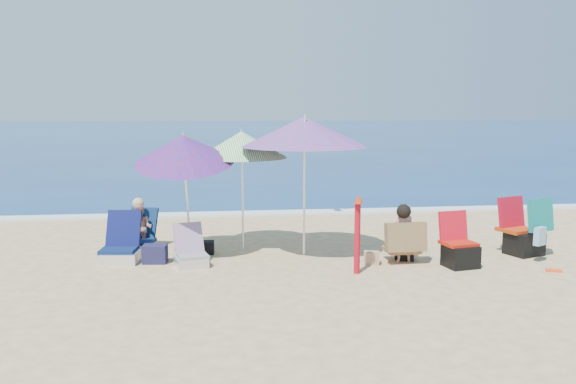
{
  "coord_description": "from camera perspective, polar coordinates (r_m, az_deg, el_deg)",
  "views": [
    {
      "loc": [
        -1.46,
        -8.53,
        2.49
      ],
      "look_at": [
        -0.3,
        1.0,
        1.1
      ],
      "focal_mm": 37.56,
      "sensor_mm": 36.0,
      "label": 1
    }
  ],
  "objects": [
    {
      "name": "orange_item",
      "position": [
        9.98,
        23.88,
        -6.83
      ],
      "size": [
        0.25,
        0.18,
        0.03
      ],
      "color": "#FF471A",
      "rests_on": "ground"
    },
    {
      "name": "furled_umbrella",
      "position": [
        8.95,
        6.6,
        -3.6
      ],
      "size": [
        0.14,
        0.19,
        1.2
      ],
      "color": "#B10C1A",
      "rests_on": "ground"
    },
    {
      "name": "bag_black_a",
      "position": [
        10.27,
        -7.86,
        -5.24
      ],
      "size": [
        0.31,
        0.23,
        0.22
      ],
      "color": "black",
      "rests_on": "ground"
    },
    {
      "name": "sea",
      "position": [
        53.61,
        -5.4,
        5.5
      ],
      "size": [
        120.0,
        80.0,
        0.12
      ],
      "color": "navy",
      "rests_on": "ground"
    },
    {
      "name": "ground",
      "position": [
        9.0,
        2.69,
        -7.83
      ],
      "size": [
        120.0,
        120.0,
        0.0
      ],
      "color": "#D8BC84",
      "rests_on": "ground"
    },
    {
      "name": "chair_rainbow",
      "position": [
        9.55,
        -9.17,
        -5.92
      ],
      "size": [
        0.59,
        0.69,
        0.64
      ],
      "color": "#DE754E",
      "rests_on": "ground"
    },
    {
      "name": "foam",
      "position": [
        13.92,
        -0.82,
        -1.97
      ],
      "size": [
        120.0,
        0.5,
        0.04
      ],
      "color": "white",
      "rests_on": "ground"
    },
    {
      "name": "umbrella_blue",
      "position": [
        9.76,
        -9.86,
        4.0
      ],
      "size": [
        1.81,
        1.86,
        2.18
      ],
      "color": "white",
      "rests_on": "ground"
    },
    {
      "name": "bag_navy_a",
      "position": [
        9.84,
        -12.48,
        -5.74
      ],
      "size": [
        0.4,
        0.31,
        0.29
      ],
      "color": "#1C1B3D",
      "rests_on": "ground"
    },
    {
      "name": "umbrella_striped",
      "position": [
        10.26,
        -4.41,
        4.49
      ],
      "size": [
        1.72,
        1.72,
        2.09
      ],
      "color": "white",
      "rests_on": "ground"
    },
    {
      "name": "chair_navy",
      "position": [
        10.06,
        -15.51,
        -5.17
      ],
      "size": [
        0.64,
        0.76,
        0.78
      ],
      "color": "#0C1E48",
      "rests_on": "ground"
    },
    {
      "name": "person_left",
      "position": [
        10.67,
        -13.75,
        -3.25
      ],
      "size": [
        0.61,
        0.78,
        0.9
      ],
      "color": "#AD7868",
      "rests_on": "ground"
    },
    {
      "name": "camp_chair_right",
      "position": [
        10.81,
        21.53,
        -3.71
      ],
      "size": [
        0.78,
        1.06,
        1.0
      ],
      "color": "#B8340D",
      "rests_on": "ground"
    },
    {
      "name": "bag_tan",
      "position": [
        9.62,
        7.92,
        -6.21
      ],
      "size": [
        0.28,
        0.23,
        0.21
      ],
      "color": "tan",
      "rests_on": "ground"
    },
    {
      "name": "camp_chair_left",
      "position": [
        9.75,
        15.91,
        -5.35
      ],
      "size": [
        0.56,
        0.59,
        0.84
      ],
      "color": "#B01C0C",
      "rests_on": "ground"
    },
    {
      "name": "bag_black_b",
      "position": [
        9.97,
        10.94,
        -5.71
      ],
      "size": [
        0.33,
        0.27,
        0.23
      ],
      "color": "black",
      "rests_on": "ground"
    },
    {
      "name": "bag_navy_b",
      "position": [
        10.91,
        11.43,
        -4.27
      ],
      "size": [
        0.48,
        0.4,
        0.32
      ],
      "color": "#181733",
      "rests_on": "ground"
    },
    {
      "name": "person_center",
      "position": [
        9.73,
        10.94,
        -3.96
      ],
      "size": [
        0.65,
        0.56,
        0.95
      ],
      "color": "tan",
      "rests_on": "ground"
    },
    {
      "name": "umbrella_turquoise",
      "position": [
        9.7,
        1.52,
        5.73
      ],
      "size": [
        2.67,
        2.67,
        2.35
      ],
      "color": "white",
      "rests_on": "ground"
    }
  ]
}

